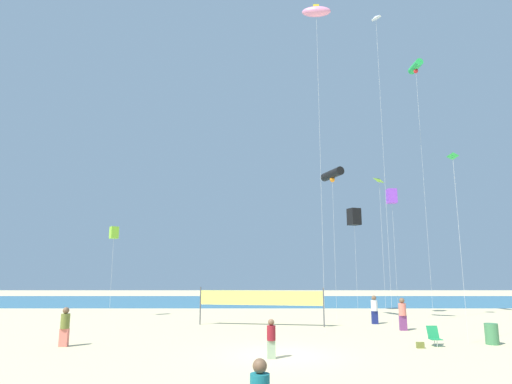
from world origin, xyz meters
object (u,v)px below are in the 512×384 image
kite_violet_box (392,196)px  trash_barrel (492,334)px  beachgoer_coral_shirt (403,313)px  kite_green_tube (416,67)px  kite_green_diamond (454,160)px  volleyball_net (261,299)px  beachgoer_olive_shirt (66,325)px  kite_lime_diamond (380,181)px  kite_lime_box (115,233)px  kite_pink_inflatable (317,12)px  beachgoer_white_shirt (375,309)px  beachgoer_maroon_shirt (272,337)px  folding_beach_chair (435,336)px  kite_white_diamond (376,23)px  kite_black_tube (333,175)px  beach_handbag (421,345)px  kite_black_box (355,217)px

kite_violet_box → trash_barrel: bearing=-89.2°
beachgoer_coral_shirt → kite_green_tube: size_ratio=0.10×
kite_green_diamond → volleyball_net: bearing=146.0°
beachgoer_olive_shirt → kite_lime_diamond: (17.87, 9.92, 8.91)m
kite_violet_box → kite_green_tube: bearing=-64.7°
kite_lime_box → kite_pink_inflatable: bearing=-26.8°
kite_green_diamond → kite_lime_diamond: bearing=97.8°
beachgoer_coral_shirt → kite_green_diamond: size_ratio=0.20×
beachgoer_white_shirt → beachgoer_coral_shirt: beachgoer_coral_shirt is taller
beachgoer_coral_shirt → beachgoer_maroon_shirt: (-8.02, -8.22, -0.18)m
kite_lime_diamond → kite_green_diamond: size_ratio=1.07×
beachgoer_white_shirt → volleyball_net: volleyball_net is taller
beachgoer_maroon_shirt → kite_green_tube: size_ratio=0.08×
folding_beach_chair → kite_white_diamond: size_ratio=0.04×
beachgoer_olive_shirt → beachgoer_coral_shirt: beachgoer_coral_shirt is taller
kite_green_diamond → kite_black_tube: 10.70m
beachgoer_white_shirt → folding_beach_chair: size_ratio=2.06×
volleyball_net → beach_handbag: (7.13, -8.01, -1.50)m
kite_violet_box → volleyball_net: bearing=-150.1°
volleyball_net → kite_lime_diamond: kite_lime_diamond is taller
kite_violet_box → kite_lime_box: bearing=-175.9°
kite_black_tube → trash_barrel: bearing=-60.6°
kite_violet_box → kite_white_diamond: (-2.58, -6.78, 11.27)m
volleyball_net → kite_black_tube: kite_black_tube is taller
kite_lime_diamond → kite_pink_inflatable: size_ratio=0.49×
kite_green_diamond → kite_white_diamond: bearing=106.1°
kite_pink_inflatable → kite_green_diamond: kite_pink_inflatable is taller
beachgoer_white_shirt → beachgoer_olive_shirt: 18.78m
beachgoer_olive_shirt → kite_black_tube: (14.54, 10.49, 9.53)m
kite_pink_inflatable → kite_white_diamond: kite_white_diamond is taller
beachgoer_white_shirt → beachgoer_maroon_shirt: 13.45m
beachgoer_white_shirt → trash_barrel: (3.40, -8.00, -0.49)m
kite_black_box → kite_pink_inflatable: (-4.68, -12.09, 11.94)m
kite_pink_inflatable → kite_lime_box: bearing=153.2°
kite_pink_inflatable → kite_green_diamond: size_ratio=2.17×
kite_green_tube → beachgoer_maroon_shirt: bearing=-131.5°
beachgoer_coral_shirt → kite_green_tube: kite_green_tube is taller
beach_handbag → kite_white_diamond: (1.04, 7.42, 20.54)m
beachgoer_coral_shirt → trash_barrel: size_ratio=1.93×
beachgoer_olive_shirt → kite_green_diamond: size_ratio=0.19×
beachgoer_olive_shirt → beach_handbag: (16.30, -0.40, -0.81)m
folding_beach_chair → kite_white_diamond: 21.32m
kite_lime_box → kite_green_diamond: size_ratio=0.71×
volleyball_net → beachgoer_white_shirt: bearing=7.4°
beachgoer_white_shirt → kite_pink_inflatable: 19.83m
folding_beach_chair → kite_green_tube: bearing=44.4°
beach_handbag → kite_black_box: (1.19, 17.24, 7.96)m
beach_handbag → kite_green_tube: size_ratio=0.02×
kite_lime_diamond → folding_beach_chair: bearing=-93.9°
kite_violet_box → kite_lime_box: kite_violet_box is taller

